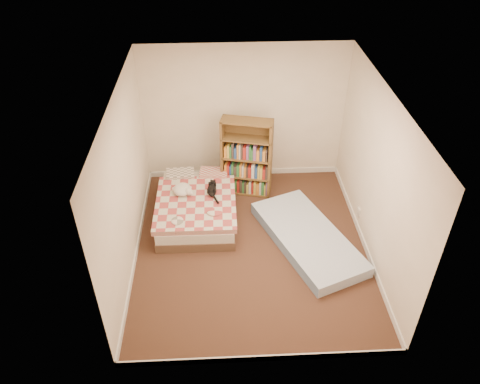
{
  "coord_description": "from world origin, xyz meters",
  "views": [
    {
      "loc": [
        -0.44,
        -5.28,
        4.97
      ],
      "look_at": [
        -0.16,
        0.3,
        0.83
      ],
      "focal_mm": 35.0,
      "sensor_mm": 36.0,
      "label": 1
    }
  ],
  "objects_px": {
    "white_dog": "(183,190)",
    "floor_mattress": "(307,238)",
    "black_cat": "(212,189)",
    "bookshelf": "(246,166)",
    "bed": "(197,205)"
  },
  "relations": [
    {
      "from": "black_cat",
      "to": "white_dog",
      "type": "xyz_separation_m",
      "value": [
        -0.47,
        -0.03,
        0.02
      ]
    },
    {
      "from": "floor_mattress",
      "to": "black_cat",
      "type": "xyz_separation_m",
      "value": [
        -1.46,
        0.84,
        0.38
      ]
    },
    {
      "from": "floor_mattress",
      "to": "white_dog",
      "type": "relative_size",
      "value": 5.69
    },
    {
      "from": "bed",
      "to": "black_cat",
      "type": "bearing_deg",
      "value": 18.99
    },
    {
      "from": "bed",
      "to": "black_cat",
      "type": "distance_m",
      "value": 0.38
    },
    {
      "from": "floor_mattress",
      "to": "black_cat",
      "type": "distance_m",
      "value": 1.73
    },
    {
      "from": "bed",
      "to": "bookshelf",
      "type": "distance_m",
      "value": 1.13
    },
    {
      "from": "bed",
      "to": "white_dog",
      "type": "xyz_separation_m",
      "value": [
        -0.21,
        0.06,
        0.28
      ]
    },
    {
      "from": "bookshelf",
      "to": "white_dog",
      "type": "relative_size",
      "value": 3.91
    },
    {
      "from": "black_cat",
      "to": "bookshelf",
      "type": "bearing_deg",
      "value": 48.84
    },
    {
      "from": "bookshelf",
      "to": "white_dog",
      "type": "xyz_separation_m",
      "value": [
        -1.07,
        -0.6,
        -0.04
      ]
    },
    {
      "from": "bookshelf",
      "to": "white_dog",
      "type": "distance_m",
      "value": 1.23
    },
    {
      "from": "white_dog",
      "to": "floor_mattress",
      "type": "bearing_deg",
      "value": -31.97
    },
    {
      "from": "bookshelf",
      "to": "black_cat",
      "type": "bearing_deg",
      "value": -122.7
    },
    {
      "from": "bed",
      "to": "black_cat",
      "type": "height_order",
      "value": "black_cat"
    }
  ]
}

